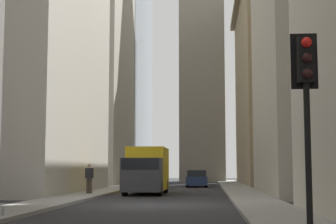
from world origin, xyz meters
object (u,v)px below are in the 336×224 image
sedan_navy (197,179)px  pedestrian (89,177)px  delivery_truck (147,170)px  traffic_light_foreground (306,86)px  discarded_bottle (3,212)px

sedan_navy → pedestrian: size_ratio=2.53×
delivery_truck → traffic_light_foreground: bearing=-165.9°
pedestrian → discarded_bottle: size_ratio=6.29×
delivery_truck → pedestrian: 3.83m
sedan_navy → traffic_light_foreground: (-35.77, -2.82, 2.44)m
traffic_light_foreground → pedestrian: 21.90m
delivery_truck → sedan_navy: 13.78m
pedestrian → sedan_navy: bearing=-20.3°
delivery_truck → sedan_navy: delivery_truck is taller
sedan_navy → pedestrian: (-15.76, 5.84, 0.40)m
traffic_light_foreground → pedestrian: bearing=23.4°
sedan_navy → pedestrian: pedestrian is taller
delivery_truck → sedan_navy: (13.47, -2.80, -0.80)m
pedestrian → discarded_bottle: (-14.61, -0.67, -0.82)m
pedestrian → delivery_truck: bearing=-52.9°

